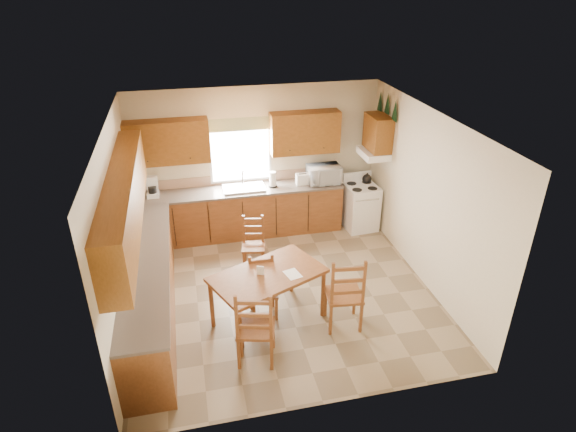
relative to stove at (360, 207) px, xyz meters
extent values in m
plane|color=#887457|center=(-1.88, -1.71, -0.42)|extent=(4.50, 4.50, 0.00)
plane|color=brown|center=(-1.88, -1.71, 2.28)|extent=(4.50, 4.50, 0.00)
plane|color=beige|center=(-4.13, -1.71, 0.93)|extent=(4.50, 4.50, 0.00)
plane|color=beige|center=(0.37, -1.71, 0.93)|extent=(4.50, 4.50, 0.00)
plane|color=beige|center=(-1.88, 0.54, 0.93)|extent=(4.50, 4.50, 0.00)
plane|color=beige|center=(-1.88, -3.96, 0.93)|extent=(4.50, 4.50, 0.00)
cube|color=brown|center=(-2.25, 0.24, 0.02)|extent=(3.75, 0.60, 0.88)
cube|color=brown|center=(-3.83, -1.86, 0.02)|extent=(0.60, 3.60, 0.88)
cube|color=brown|center=(-2.25, 0.24, 0.48)|extent=(3.75, 0.63, 0.04)
cube|color=brown|center=(-3.83, -1.86, 0.48)|extent=(0.63, 3.60, 0.04)
cube|color=#9F7B61|center=(-2.25, 0.53, 0.59)|extent=(3.75, 0.01, 0.18)
cube|color=brown|center=(-3.43, 0.38, 1.43)|extent=(1.41, 0.33, 0.75)
cube|color=brown|center=(-1.02, 0.38, 1.43)|extent=(1.25, 0.33, 0.75)
cube|color=brown|center=(-3.96, -1.86, 1.43)|extent=(0.33, 3.60, 0.75)
cube|color=brown|center=(0.20, -0.06, 1.48)|extent=(0.33, 0.62, 0.62)
cube|color=white|center=(0.15, -0.06, 1.10)|extent=(0.44, 0.62, 0.12)
cube|color=white|center=(-2.18, 0.51, 1.13)|extent=(1.13, 0.02, 1.18)
cube|color=white|center=(-2.18, 0.51, 1.13)|extent=(1.05, 0.01, 1.10)
cube|color=#537135|center=(-2.18, 0.48, 1.63)|extent=(1.19, 0.01, 0.24)
cube|color=silver|center=(-2.18, 0.24, 0.52)|extent=(0.75, 0.45, 0.04)
cone|color=black|center=(0.33, -0.38, 1.96)|extent=(0.22, 0.22, 0.36)
cone|color=black|center=(0.33, -0.06, 2.00)|extent=(0.22, 0.22, 0.36)
cone|color=black|center=(0.33, 0.26, 1.96)|extent=(0.22, 0.22, 0.36)
cube|color=white|center=(0.00, 0.00, 0.00)|extent=(0.61, 0.63, 0.85)
cube|color=white|center=(-3.77, 0.28, 0.66)|extent=(0.27, 0.29, 0.33)
cylinder|color=white|center=(-1.65, 0.23, 0.64)|extent=(0.16, 0.16, 0.29)
cube|color=white|center=(-1.09, 0.23, 0.59)|extent=(0.25, 0.16, 0.20)
imported|color=white|center=(-0.69, 0.20, 0.66)|extent=(0.56, 0.40, 0.33)
cube|color=brown|center=(-2.23, -2.35, -0.02)|extent=(1.72, 1.40, 0.80)
cube|color=brown|center=(-2.51, -3.04, 0.13)|extent=(0.56, 0.55, 1.12)
cube|color=brown|center=(-1.22, -2.64, 0.15)|extent=(0.53, 0.51, 1.14)
cube|color=brown|center=(-2.21, -0.92, 0.02)|extent=(0.43, 0.42, 0.88)
cube|color=brown|center=(-2.27, -2.20, 0.03)|extent=(0.39, 0.37, 0.90)
cube|color=white|center=(-1.90, -2.44, 0.38)|extent=(0.25, 0.29, 0.00)
cube|color=white|center=(-2.32, -2.35, 0.44)|extent=(0.10, 0.06, 0.13)
camera|label=1|loc=(-3.15, -7.70, 4.07)|focal=30.00mm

